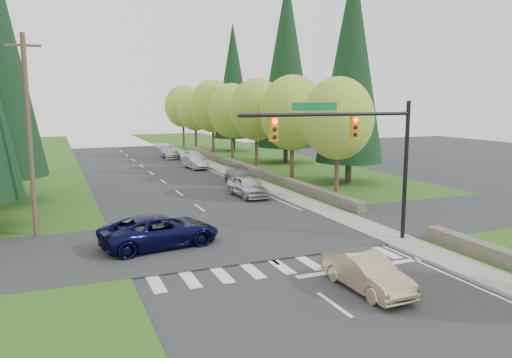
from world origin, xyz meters
TOP-DOWN VIEW (x-y plane):
  - ground at (0.00, 0.00)m, footprint 120.00×120.00m
  - grass_east at (13.00, 20.00)m, footprint 14.00×110.00m
  - cross_street at (0.00, 8.00)m, footprint 120.00×8.00m
  - sidewalk_east at (6.90, 22.00)m, footprint 1.80×80.00m
  - curb_east at (6.05, 22.00)m, footprint 0.20×80.00m
  - stone_wall_north at (8.60, 30.00)m, footprint 0.70×40.00m
  - traffic_signal at (4.37, 4.50)m, footprint 8.70×0.37m
  - utility_pole at (-9.50, 12.00)m, footprint 1.60×0.24m
  - decid_tree_0 at (9.20, 14.00)m, footprint 4.80×4.80m
  - decid_tree_1 at (9.30, 21.00)m, footprint 5.20×5.20m
  - decid_tree_2 at (9.10, 28.00)m, footprint 5.00×5.00m
  - decid_tree_3 at (9.20, 35.00)m, footprint 5.00×5.00m
  - decid_tree_4 at (9.30, 42.00)m, footprint 5.40×5.40m
  - decid_tree_5 at (9.10, 49.00)m, footprint 4.80×4.80m
  - decid_tree_6 at (9.20, 56.00)m, footprint 5.20×5.20m
  - conifer_e_a at (14.00, 20.00)m, footprint 5.44×5.44m
  - conifer_e_b at (15.00, 34.00)m, footprint 6.12×6.12m
  - conifer_e_c at (14.00, 48.00)m, footprint 5.10×5.10m
  - sedan_champagne at (1.76, -0.32)m, footprint 1.56×4.08m
  - suv_navy at (-4.06, 7.89)m, footprint 5.90×3.44m
  - parked_car_a at (4.20, 17.80)m, footprint 1.92×4.47m
  - parked_car_b at (5.60, 22.98)m, footprint 2.32×4.79m
  - parked_car_c at (4.59, 33.31)m, footprint 1.88×4.12m
  - parked_car_d at (5.60, 37.57)m, footprint 2.24×4.50m
  - parked_car_e at (4.34, 43.17)m, footprint 1.83×4.46m

SIDE VIEW (x-z plane):
  - ground at x=0.00m, z-range 0.00..0.00m
  - cross_street at x=0.00m, z-range -0.05..0.05m
  - grass_east at x=13.00m, z-range 0.00..0.06m
  - sidewalk_east at x=6.90m, z-range 0.00..0.13m
  - curb_east at x=6.05m, z-range 0.00..0.13m
  - stone_wall_north at x=8.60m, z-range 0.00..0.70m
  - parked_car_e at x=4.34m, z-range 0.00..1.29m
  - parked_car_c at x=4.59m, z-range 0.00..1.31m
  - sedan_champagne at x=1.76m, z-range 0.00..1.33m
  - parked_car_b at x=5.60m, z-range 0.00..1.34m
  - parked_car_d at x=5.60m, z-range 0.00..1.47m
  - parked_car_a at x=4.20m, z-range 0.00..1.50m
  - suv_navy at x=-4.06m, z-range 0.00..1.54m
  - traffic_signal at x=4.37m, z-range 1.58..8.38m
  - utility_pole at x=-9.50m, z-range 0.14..10.14m
  - decid_tree_5 at x=9.10m, z-range 1.38..9.68m
  - decid_tree_0 at x=9.20m, z-range 1.41..9.78m
  - decid_tree_3 at x=9.20m, z-range 1.39..9.94m
  - decid_tree_1 at x=9.30m, z-range 1.40..10.20m
  - decid_tree_6 at x=9.20m, z-range 1.43..10.30m
  - decid_tree_2 at x=9.10m, z-range 1.52..10.34m
  - decid_tree_4 at x=9.30m, z-range 1.47..10.65m
  - conifer_e_c at x=14.00m, z-range 0.89..17.69m
  - conifer_e_a at x=14.00m, z-range 0.89..18.69m
  - conifer_e_b at x=15.00m, z-range 0.89..20.69m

